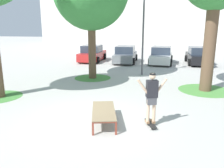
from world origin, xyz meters
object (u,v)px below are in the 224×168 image
Objects in this scene: skater at (152,95)px; car_black at (198,56)px; car_white at (161,56)px; car_red at (92,54)px; car_grey at (125,55)px; skate_box at (104,111)px; skateboard at (150,123)px; light_post at (144,16)px.

skater is 14.31m from car_black.
car_red is at bearing 177.58° from car_white.
car_red and car_black have the same top height.
car_black is (9.52, 0.10, 0.00)m from car_red.
skater is 13.74m from car_grey.
skate_box is 14.42m from car_red.
car_red is at bearing 113.02° from skateboard.
skater is 8.75m from light_post.
skateboard is at bearing -71.66° from skater.
car_red is at bearing 132.53° from light_post.
car_grey and car_white have the same top height.
car_black reaches higher than skateboard.
car_white is 3.20m from car_black.
skateboard is at bearing -78.85° from car_grey.
car_red is 0.98× the size of car_white.
car_red is 1.00× the size of car_black.
skater is 0.40× the size of car_black.
skate_box is 0.48× the size of car_black.
light_post is at bearing -47.47° from car_red.
car_white is 0.74× the size of light_post.
car_grey is (3.17, -0.24, 0.00)m from car_red.
car_black is (3.69, 13.83, 0.61)m from skateboard.
skate_box is 0.47× the size of car_white.
skate_box is 1.62m from skateboard.
skate_box is 0.48× the size of car_red.
car_black is at bearing 3.15° from car_grey.
skater is at bearing -78.85° from car_grey.
light_post is at bearing 84.80° from skate_box.
car_red is 3.18m from car_grey.
car_red and car_grey have the same top height.
light_post is (0.76, 8.32, 3.41)m from skate_box.
car_grey is 3.17m from car_white.
car_grey is (-2.66, 13.48, 0.61)m from skateboard.
car_white is (6.34, -0.27, 0.00)m from car_red.
car_red is (-4.25, 13.78, 0.28)m from skate_box.
car_white is at bearing 81.18° from skate_box.
car_black is 0.72× the size of light_post.
car_black is at bearing 50.92° from light_post.
car_grey is (-1.07, 13.53, 0.28)m from skate_box.
car_red is 8.04m from light_post.
light_post is at bearing 95.71° from skateboard.
skate_box is at bearing -98.82° from car_white.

